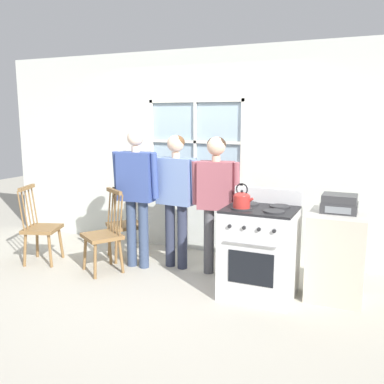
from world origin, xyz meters
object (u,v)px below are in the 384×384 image
Objects in this scene: person_teen_center at (176,188)px; stereo at (339,204)px; chair_near_wall at (104,235)px; person_elderly_left at (136,185)px; person_adult_right at (216,192)px; stove at (260,251)px; side_counter at (336,256)px; chair_by_window at (41,228)px; kettle at (242,199)px; chair_center_cluster at (126,225)px; potted_plant at (199,179)px.

person_teen_center reaches higher than stereo.
chair_near_wall is 0.71m from person_elderly_left.
person_adult_right is 4.73× the size of stereo.
stove is 0.77m from side_counter.
person_teen_center reaches higher than chair_by_window.
person_elderly_left reaches higher than person_teen_center.
chair_near_wall is at bearing -173.50° from side_counter.
stove reaches higher than stereo.
person_elderly_left is at bearing -178.85° from person_adult_right.
chair_near_wall is 2.67m from stereo.
stereo is at bearing -15.93° from person_adult_right.
chair_by_window is 3.97× the size of kettle.
chair_by_window and chair_center_cluster have the same top height.
kettle is (2.63, -0.02, 0.58)m from chair_by_window.
person_adult_right is (2.16, 0.51, 0.54)m from chair_by_window.
chair_near_wall is 1.87m from stove.
person_elderly_left reaches higher than person_adult_right.
chair_near_wall is at bearing 43.01° from chair_center_cluster.
potted_plant is at bearing 60.01° from person_elderly_left.
chair_near_wall is 1.00× the size of chair_center_cluster.
person_elderly_left is 1.47m from kettle.
chair_by_window is 0.58× the size of person_elderly_left.
stereo is (2.62, -0.23, 0.55)m from chair_center_cluster.
stove is 1.65m from potted_plant.
kettle is 1.55m from potted_plant.
stereo is at bearing -24.88° from potted_plant.
person_elderly_left is 2.39m from side_counter.
person_elderly_left is at bearing -153.00° from person_teen_center.
chair_by_window is 3.54m from side_counter.
person_adult_right is 6.52× the size of potted_plant.
chair_center_cluster is 0.61× the size of person_adult_right.
chair_by_window is 1.09× the size of side_counter.
side_counter is at bearing -1.42° from person_elderly_left.
chair_by_window is 3.58m from stereo.
chair_near_wall is at bearing -168.22° from person_adult_right.
chair_center_cluster is 0.91× the size of stove.
person_adult_right is at bearing 4.12° from person_teen_center.
potted_plant is (0.46, 0.84, -0.01)m from person_elderly_left.
person_elderly_left is at bearing 179.52° from stereo.
potted_plant is at bearing 171.10° from chair_center_cluster.
chair_by_window is at bearing -175.14° from person_adult_right.
stereo is (0.73, 0.22, 0.51)m from stove.
kettle reaches higher than stereo.
person_teen_center is (1.65, 0.52, 0.54)m from chair_by_window.
person_adult_right reaches higher than side_counter.
potted_plant is at bearing 136.38° from stove.
side_counter is at bearing 126.62° from chair_center_cluster.
person_elderly_left is (1.21, 0.35, 0.58)m from chair_by_window.
kettle reaches higher than potted_plant.
kettle is (0.99, -0.54, 0.04)m from person_teen_center.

